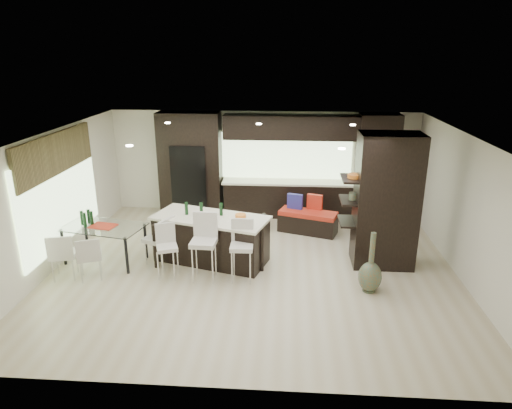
# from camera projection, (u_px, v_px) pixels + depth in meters

# --- Properties ---
(ground) EXTENTS (8.00, 8.00, 0.00)m
(ground) POSITION_uv_depth(u_px,v_px,m) (254.00, 268.00, 9.25)
(ground) COLOR #C2B394
(ground) RESTS_ON ground
(back_wall) EXTENTS (8.00, 0.02, 2.70)m
(back_wall) POSITION_uv_depth(u_px,v_px,m) (264.00, 162.00, 12.12)
(back_wall) COLOR silver
(back_wall) RESTS_ON ground
(left_wall) EXTENTS (0.02, 7.00, 2.70)m
(left_wall) POSITION_uv_depth(u_px,v_px,m) (54.00, 200.00, 9.08)
(left_wall) COLOR silver
(left_wall) RESTS_ON ground
(right_wall) EXTENTS (0.02, 7.00, 2.70)m
(right_wall) POSITION_uv_depth(u_px,v_px,m) (466.00, 210.00, 8.55)
(right_wall) COLOR silver
(right_wall) RESTS_ON ground
(ceiling) EXTENTS (8.00, 7.00, 0.02)m
(ceiling) POSITION_uv_depth(u_px,v_px,m) (254.00, 135.00, 8.38)
(ceiling) COLOR white
(ceiling) RESTS_ON ground
(window_left) EXTENTS (0.04, 3.20, 1.90)m
(window_left) POSITION_uv_depth(u_px,v_px,m) (61.00, 197.00, 9.27)
(window_left) COLOR #B2D199
(window_left) RESTS_ON left_wall
(window_back) EXTENTS (3.40, 0.04, 1.20)m
(window_back) POSITION_uv_depth(u_px,v_px,m) (286.00, 156.00, 11.98)
(window_back) COLOR #B2D199
(window_back) RESTS_ON back_wall
(stone_accent) EXTENTS (0.08, 3.00, 0.80)m
(stone_accent) POSITION_uv_depth(u_px,v_px,m) (56.00, 154.00, 8.98)
(stone_accent) COLOR brown
(stone_accent) RESTS_ON left_wall
(ceiling_spots) EXTENTS (4.00, 3.00, 0.02)m
(ceiling_spots) POSITION_uv_depth(u_px,v_px,m) (255.00, 134.00, 8.63)
(ceiling_spots) COLOR white
(ceiling_spots) RESTS_ON ceiling
(back_cabinetry) EXTENTS (6.80, 0.68, 2.70)m
(back_cabinetry) POSITION_uv_depth(u_px,v_px,m) (282.00, 166.00, 11.78)
(back_cabinetry) COLOR black
(back_cabinetry) RESTS_ON ground
(refrigerator) EXTENTS (0.90, 0.68, 1.90)m
(refrigerator) POSITION_uv_depth(u_px,v_px,m) (191.00, 179.00, 12.02)
(refrigerator) COLOR black
(refrigerator) RESTS_ON ground
(partition_column) EXTENTS (1.20, 0.80, 2.70)m
(partition_column) POSITION_uv_depth(u_px,v_px,m) (386.00, 201.00, 9.02)
(partition_column) COLOR black
(partition_column) RESTS_ON ground
(kitchen_island) EXTENTS (2.53, 1.63, 0.97)m
(kitchen_island) POSITION_uv_depth(u_px,v_px,m) (211.00, 239.00, 9.42)
(kitchen_island) COLOR black
(kitchen_island) RESTS_ON ground
(stool_left) EXTENTS (0.49, 0.49, 0.86)m
(stool_left) POSITION_uv_depth(u_px,v_px,m) (168.00, 257.00, 8.74)
(stool_left) COLOR beige
(stool_left) RESTS_ON ground
(stool_mid) EXTENTS (0.48, 0.48, 1.05)m
(stool_mid) POSITION_uv_depth(u_px,v_px,m) (204.00, 254.00, 8.62)
(stool_mid) COLOR beige
(stool_mid) RESTS_ON ground
(stool_right) EXTENTS (0.43, 0.43, 0.96)m
(stool_right) POSITION_uv_depth(u_px,v_px,m) (242.00, 257.00, 8.61)
(stool_right) COLOR beige
(stool_right) RESTS_ON ground
(bench) EXTENTS (1.47, 0.95, 0.53)m
(bench) POSITION_uv_depth(u_px,v_px,m) (308.00, 222.00, 10.97)
(bench) COLOR black
(bench) RESTS_ON ground
(floor_vase) EXTENTS (0.54, 0.54, 1.15)m
(floor_vase) POSITION_uv_depth(u_px,v_px,m) (371.00, 262.00, 8.17)
(floor_vase) COLOR #49513A
(floor_vase) RESTS_ON ground
(dining_table) EXTENTS (1.77, 1.22, 0.78)m
(dining_table) POSITION_uv_depth(u_px,v_px,m) (105.00, 244.00, 9.42)
(dining_table) COLOR white
(dining_table) RESTS_ON ground
(chair_near) EXTENTS (0.57, 0.57, 0.81)m
(chair_near) POSITION_uv_depth(u_px,v_px,m) (90.00, 259.00, 8.71)
(chair_near) COLOR beige
(chair_near) RESTS_ON ground
(chair_far) EXTENTS (0.57, 0.57, 0.86)m
(chair_far) POSITION_uv_depth(u_px,v_px,m) (64.00, 257.00, 8.72)
(chair_far) COLOR beige
(chair_far) RESTS_ON ground
(chair_end) EXTENTS (0.66, 0.66, 0.93)m
(chair_end) POSITION_uv_depth(u_px,v_px,m) (159.00, 242.00, 9.32)
(chair_end) COLOR beige
(chair_end) RESTS_ON ground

